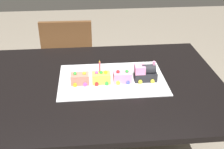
{
  "coord_description": "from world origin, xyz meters",
  "views": [
    {
      "loc": [
        0.05,
        1.38,
        1.55
      ],
      "look_at": [
        -0.08,
        -0.02,
        0.77
      ],
      "focal_mm": 45.56,
      "sensor_mm": 36.0,
      "label": 1
    }
  ],
  "objects_px": {
    "cake_locomotive": "(145,73)",
    "cake_car_tanker_bubblegum": "(122,77)",
    "dining_table": "(99,98)",
    "chair": "(69,61)",
    "cake_car_hopper_coral": "(80,79)",
    "birthday_candle": "(100,66)",
    "cake_car_gondola_lemon": "(101,78)"
  },
  "relations": [
    {
      "from": "cake_locomotive",
      "to": "cake_car_tanker_bubblegum",
      "type": "xyz_separation_m",
      "value": [
        0.13,
        0.0,
        -0.02
      ]
    },
    {
      "from": "dining_table",
      "to": "cake_car_hopper_coral",
      "type": "bearing_deg",
      "value": 4.47
    },
    {
      "from": "cake_car_tanker_bubblegum",
      "to": "cake_locomotive",
      "type": "bearing_deg",
      "value": -180.0
    },
    {
      "from": "dining_table",
      "to": "cake_car_gondola_lemon",
      "type": "relative_size",
      "value": 14.0
    },
    {
      "from": "cake_locomotive",
      "to": "dining_table",
      "type": "bearing_deg",
      "value": -1.76
    },
    {
      "from": "cake_car_tanker_bubblegum",
      "to": "cake_car_gondola_lemon",
      "type": "distance_m",
      "value": 0.12
    },
    {
      "from": "chair",
      "to": "cake_car_gondola_lemon",
      "type": "xyz_separation_m",
      "value": [
        -0.23,
        0.84,
        0.3
      ]
    },
    {
      "from": "cake_car_gondola_lemon",
      "to": "cake_car_hopper_coral",
      "type": "distance_m",
      "value": 0.12
    },
    {
      "from": "dining_table",
      "to": "chair",
      "type": "xyz_separation_m",
      "value": [
        0.21,
        -0.83,
        -0.16
      ]
    },
    {
      "from": "cake_car_hopper_coral",
      "to": "birthday_candle",
      "type": "distance_m",
      "value": 0.13
    },
    {
      "from": "chair",
      "to": "cake_locomotive",
      "type": "xyz_separation_m",
      "value": [
        -0.48,
        0.84,
        0.32
      ]
    },
    {
      "from": "cake_car_hopper_coral",
      "to": "birthday_candle",
      "type": "relative_size",
      "value": 1.5
    },
    {
      "from": "cake_car_tanker_bubblegum",
      "to": "cake_car_gondola_lemon",
      "type": "relative_size",
      "value": 1.0
    },
    {
      "from": "cake_car_gondola_lemon",
      "to": "birthday_candle",
      "type": "relative_size",
      "value": 1.5
    },
    {
      "from": "cake_locomotive",
      "to": "cake_car_tanker_bubblegum",
      "type": "distance_m",
      "value": 0.13
    },
    {
      "from": "cake_car_tanker_bubblegum",
      "to": "chair",
      "type": "bearing_deg",
      "value": -67.53
    },
    {
      "from": "dining_table",
      "to": "cake_car_tanker_bubblegum",
      "type": "relative_size",
      "value": 14.0
    },
    {
      "from": "chair",
      "to": "cake_car_gondola_lemon",
      "type": "height_order",
      "value": "chair"
    },
    {
      "from": "dining_table",
      "to": "cake_car_tanker_bubblegum",
      "type": "xyz_separation_m",
      "value": [
        -0.13,
        0.01,
        0.14
      ]
    },
    {
      "from": "cake_car_gondola_lemon",
      "to": "cake_car_hopper_coral",
      "type": "bearing_deg",
      "value": 0.0
    },
    {
      "from": "dining_table",
      "to": "cake_car_hopper_coral",
      "type": "relative_size",
      "value": 14.0
    },
    {
      "from": "chair",
      "to": "cake_car_tanker_bubblegum",
      "type": "xyz_separation_m",
      "value": [
        -0.35,
        0.84,
        0.3
      ]
    },
    {
      "from": "cake_car_gondola_lemon",
      "to": "cake_car_hopper_coral",
      "type": "xyz_separation_m",
      "value": [
        0.12,
        0.0,
        -0.0
      ]
    },
    {
      "from": "cake_car_hopper_coral",
      "to": "cake_car_gondola_lemon",
      "type": "bearing_deg",
      "value": 180.0
    },
    {
      "from": "cake_car_gondola_lemon",
      "to": "cake_car_hopper_coral",
      "type": "relative_size",
      "value": 1.0
    },
    {
      "from": "cake_car_tanker_bubblegum",
      "to": "cake_car_hopper_coral",
      "type": "distance_m",
      "value": 0.24
    },
    {
      "from": "dining_table",
      "to": "cake_car_tanker_bubblegum",
      "type": "height_order",
      "value": "cake_car_tanker_bubblegum"
    },
    {
      "from": "cake_car_tanker_bubblegum",
      "to": "cake_car_gondola_lemon",
      "type": "xyz_separation_m",
      "value": [
        0.12,
        0.0,
        0.0
      ]
    },
    {
      "from": "dining_table",
      "to": "cake_locomotive",
      "type": "xyz_separation_m",
      "value": [
        -0.26,
        0.01,
        0.16
      ]
    },
    {
      "from": "chair",
      "to": "cake_car_hopper_coral",
      "type": "relative_size",
      "value": 8.6
    },
    {
      "from": "cake_locomotive",
      "to": "cake_car_tanker_bubblegum",
      "type": "height_order",
      "value": "cake_locomotive"
    },
    {
      "from": "dining_table",
      "to": "cake_locomotive",
      "type": "bearing_deg",
      "value": 178.24
    }
  ]
}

